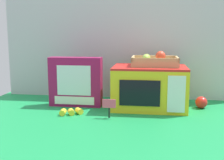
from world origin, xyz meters
TOP-DOWN VIEW (x-y plane):
  - ground_plane at (0.00, 0.00)m, footprint 1.70×1.70m
  - display_back_panel at (0.00, 0.26)m, footprint 1.61×0.03m
  - toy_microwave at (0.19, -0.01)m, footprint 0.42×0.30m
  - food_groups_crate at (0.22, 0.01)m, footprint 0.27×0.21m
  - cookie_set_box at (-0.25, -0.02)m, footprint 0.32×0.08m
  - price_sign at (-0.02, -0.24)m, footprint 0.07×0.01m
  - loose_toy_banana at (-0.23, -0.21)m, footprint 0.13×0.09m
  - loose_toy_apple at (0.49, 0.03)m, footprint 0.07×0.07m

SIDE VIEW (x-z plane):
  - ground_plane at x=0.00m, z-range 0.00..0.00m
  - loose_toy_banana at x=-0.23m, z-range 0.00..0.03m
  - loose_toy_apple at x=0.49m, z-range 0.00..0.07m
  - price_sign at x=-0.02m, z-range 0.02..0.12m
  - toy_microwave at x=0.19m, z-range 0.00..0.25m
  - cookie_set_box at x=-0.25m, z-range 0.00..0.29m
  - food_groups_crate at x=0.22m, z-range 0.23..0.32m
  - display_back_panel at x=0.00m, z-range 0.00..0.70m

